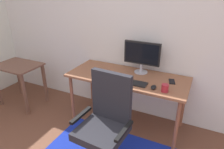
{
  "coord_description": "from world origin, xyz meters",
  "views": [
    {
      "loc": [
        0.82,
        -0.42,
        1.81
      ],
      "look_at": [
        -0.15,
        1.55,
        0.84
      ],
      "focal_mm": 32.24,
      "sensor_mm": 36.0,
      "label": 1
    }
  ],
  "objects_px": {
    "coffee_cup": "(165,88)",
    "cell_phone": "(172,82)",
    "desk": "(127,81)",
    "office_chair": "(105,132)",
    "keyboard": "(129,82)",
    "monitor": "(142,55)",
    "side_table": "(19,72)",
    "computer_mouse": "(154,87)"
  },
  "relations": [
    {
      "from": "desk",
      "to": "office_chair",
      "type": "bearing_deg",
      "value": -84.06
    },
    {
      "from": "cell_phone",
      "to": "side_table",
      "type": "bearing_deg",
      "value": 172.2
    },
    {
      "from": "computer_mouse",
      "to": "coffee_cup",
      "type": "bearing_deg",
      "value": -7.08
    },
    {
      "from": "coffee_cup",
      "to": "side_table",
      "type": "relative_size",
      "value": 0.13
    },
    {
      "from": "desk",
      "to": "monitor",
      "type": "height_order",
      "value": "monitor"
    },
    {
      "from": "coffee_cup",
      "to": "office_chair",
      "type": "xyz_separation_m",
      "value": [
        -0.45,
        -0.58,
        -0.34
      ]
    },
    {
      "from": "office_chair",
      "to": "side_table",
      "type": "xyz_separation_m",
      "value": [
        -1.82,
        0.54,
        0.12
      ]
    },
    {
      "from": "monitor",
      "to": "keyboard",
      "type": "xyz_separation_m",
      "value": [
        -0.02,
        -0.36,
        -0.24
      ]
    },
    {
      "from": "monitor",
      "to": "desk",
      "type": "bearing_deg",
      "value": -122.92
    },
    {
      "from": "monitor",
      "to": "cell_phone",
      "type": "height_order",
      "value": "monitor"
    },
    {
      "from": "monitor",
      "to": "coffee_cup",
      "type": "relative_size",
      "value": 5.52
    },
    {
      "from": "keyboard",
      "to": "cell_phone",
      "type": "relative_size",
      "value": 3.07
    },
    {
      "from": "monitor",
      "to": "coffee_cup",
      "type": "bearing_deg",
      "value": -44.26
    },
    {
      "from": "coffee_cup",
      "to": "side_table",
      "type": "xyz_separation_m",
      "value": [
        -2.27,
        -0.04,
        -0.22
      ]
    },
    {
      "from": "computer_mouse",
      "to": "desk",
      "type": "bearing_deg",
      "value": 154.0
    },
    {
      "from": "keyboard",
      "to": "coffee_cup",
      "type": "xyz_separation_m",
      "value": [
        0.43,
        -0.04,
        0.03
      ]
    },
    {
      "from": "computer_mouse",
      "to": "cell_phone",
      "type": "distance_m",
      "value": 0.31
    },
    {
      "from": "desk",
      "to": "coffee_cup",
      "type": "distance_m",
      "value": 0.58
    },
    {
      "from": "keyboard",
      "to": "office_chair",
      "type": "relative_size",
      "value": 0.4
    },
    {
      "from": "monitor",
      "to": "keyboard",
      "type": "distance_m",
      "value": 0.43
    },
    {
      "from": "monitor",
      "to": "coffee_cup",
      "type": "distance_m",
      "value": 0.61
    },
    {
      "from": "computer_mouse",
      "to": "cell_phone",
      "type": "xyz_separation_m",
      "value": [
        0.16,
        0.27,
        -0.01
      ]
    },
    {
      "from": "desk",
      "to": "side_table",
      "type": "xyz_separation_m",
      "value": [
        -1.74,
        -0.25,
        -0.11
      ]
    },
    {
      "from": "desk",
      "to": "office_chair",
      "type": "height_order",
      "value": "office_chair"
    },
    {
      "from": "desk",
      "to": "computer_mouse",
      "type": "relative_size",
      "value": 14.91
    },
    {
      "from": "desk",
      "to": "computer_mouse",
      "type": "xyz_separation_m",
      "value": [
        0.4,
        -0.19,
        0.09
      ]
    },
    {
      "from": "office_chair",
      "to": "side_table",
      "type": "bearing_deg",
      "value": 167.02
    },
    {
      "from": "office_chair",
      "to": "side_table",
      "type": "height_order",
      "value": "office_chair"
    },
    {
      "from": "coffee_cup",
      "to": "office_chair",
      "type": "distance_m",
      "value": 0.81
    },
    {
      "from": "cell_phone",
      "to": "desk",
      "type": "bearing_deg",
      "value": 171.65
    },
    {
      "from": "monitor",
      "to": "keyboard",
      "type": "bearing_deg",
      "value": -93.97
    },
    {
      "from": "computer_mouse",
      "to": "side_table",
      "type": "distance_m",
      "value": 2.15
    },
    {
      "from": "computer_mouse",
      "to": "office_chair",
      "type": "relative_size",
      "value": 0.1
    },
    {
      "from": "keyboard",
      "to": "computer_mouse",
      "type": "bearing_deg",
      "value": -4.58
    },
    {
      "from": "coffee_cup",
      "to": "cell_phone",
      "type": "bearing_deg",
      "value": 84.72
    },
    {
      "from": "desk",
      "to": "keyboard",
      "type": "relative_size",
      "value": 3.61
    },
    {
      "from": "monitor",
      "to": "keyboard",
      "type": "relative_size",
      "value": 1.12
    },
    {
      "from": "keyboard",
      "to": "office_chair",
      "type": "height_order",
      "value": "office_chair"
    },
    {
      "from": "monitor",
      "to": "computer_mouse",
      "type": "distance_m",
      "value": 0.53
    },
    {
      "from": "office_chair",
      "to": "coffee_cup",
      "type": "bearing_deg",
      "value": 56.25
    },
    {
      "from": "computer_mouse",
      "to": "cell_phone",
      "type": "relative_size",
      "value": 0.74
    },
    {
      "from": "computer_mouse",
      "to": "side_table",
      "type": "height_order",
      "value": "computer_mouse"
    }
  ]
}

